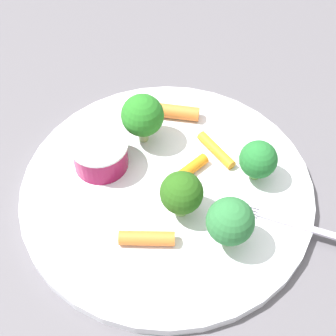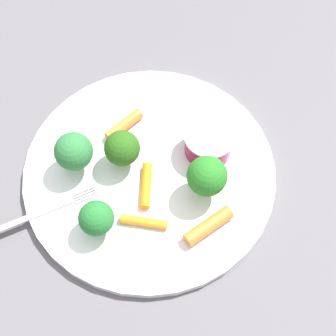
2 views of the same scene
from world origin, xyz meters
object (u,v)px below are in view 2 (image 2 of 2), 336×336
object	(u,v)px
plate	(150,172)
broccoli_floret_1	(96,218)
carrot_stick_1	(146,186)
carrot_stick_3	(208,226)
sauce_cup	(209,142)
carrot_stick_0	(144,222)
fork	(25,219)
carrot_stick_2	(124,125)
broccoli_floret_0	(122,149)
broccoli_floret_2	(207,176)
broccoli_floret_3	(74,152)

from	to	relation	value
plate	broccoli_floret_1	bearing A→B (deg)	109.10
carrot_stick_1	carrot_stick_3	size ratio (longest dim) A/B	0.93
sauce_cup	carrot_stick_0	size ratio (longest dim) A/B	1.13
sauce_cup	carrot_stick_3	xyz separation A→B (m)	(-0.08, 0.06, -0.01)
sauce_cup	carrot_stick_1	bearing A→B (deg)	90.37
sauce_cup	fork	bearing A→B (deg)	79.01
carrot_stick_2	fork	distance (m)	0.16
carrot_stick_2	sauce_cup	bearing A→B (deg)	-141.55
broccoli_floret_0	carrot_stick_0	world-z (taller)	broccoli_floret_0
carrot_stick_2	broccoli_floret_2	bearing A→B (deg)	-166.51
carrot_stick_2	carrot_stick_3	world-z (taller)	carrot_stick_3
broccoli_floret_0	broccoli_floret_1	bearing A→B (deg)	129.55
plate	sauce_cup	bearing A→B (deg)	-103.44
broccoli_floret_0	carrot_stick_3	size ratio (longest dim) A/B	0.87
carrot_stick_3	fork	bearing A→B (deg)	52.33
broccoli_floret_2	broccoli_floret_3	xyz separation A→B (m)	(0.11, 0.10, -0.00)
broccoli_floret_3	carrot_stick_2	distance (m)	0.08
carrot_stick_3	broccoli_floret_3	bearing A→B (deg)	27.60
broccoli_floret_0	fork	xyz separation A→B (m)	(-0.00, 0.13, -0.03)
carrot_stick_3	fork	distance (m)	0.20
sauce_cup	broccoli_floret_0	size ratio (longest dim) A/B	1.15
plate	broccoli_floret_2	size ratio (longest dim) A/B	5.01
plate	carrot_stick_1	distance (m)	0.03
broccoli_floret_0	carrot_stick_0	xyz separation A→B (m)	(-0.08, 0.02, -0.03)
sauce_cup	broccoli_floret_2	bearing A→B (deg)	139.55
broccoli_floret_1	carrot_stick_1	xyz separation A→B (m)	(0.01, -0.07, -0.02)
broccoli_floret_1	carrot_stick_3	distance (m)	0.12
broccoli_floret_1	carrot_stick_1	world-z (taller)	broccoli_floret_1
broccoli_floret_1	broccoli_floret_3	xyz separation A→B (m)	(0.08, -0.02, 0.01)
carrot_stick_0	fork	distance (m)	0.13
plate	sauce_cup	distance (m)	0.08
broccoli_floret_0	carrot_stick_2	size ratio (longest dim) A/B	0.99
carrot_stick_0	sauce_cup	bearing A→B (deg)	-72.66
broccoli_floret_3	fork	size ratio (longest dim) A/B	0.32
carrot_stick_1	broccoli_floret_2	bearing A→B (deg)	-128.07
broccoli_floret_0	broccoli_floret_1	size ratio (longest dim) A/B	1.10
broccoli_floret_0	broccoli_floret_3	xyz separation A→B (m)	(0.03, 0.05, 0.00)
broccoli_floret_1	broccoli_floret_2	bearing A→B (deg)	-103.60
broccoli_floret_2	carrot_stick_2	world-z (taller)	broccoli_floret_2
broccoli_floret_0	carrot_stick_1	size ratio (longest dim) A/B	0.93
carrot_stick_3	broccoli_floret_2	bearing A→B (deg)	-32.60
broccoli_floret_0	fork	distance (m)	0.13
sauce_cup	carrot_stick_3	bearing A→B (deg)	143.12
carrot_stick_2	carrot_stick_1	bearing A→B (deg)	164.61
sauce_cup	carrot_stick_2	size ratio (longest dim) A/B	1.14
sauce_cup	carrot_stick_1	xyz separation A→B (m)	(-0.00, 0.09, -0.01)
carrot_stick_3	fork	world-z (taller)	carrot_stick_3
broccoli_floret_3	broccoli_floret_1	bearing A→B (deg)	166.39
broccoli_floret_2	carrot_stick_0	xyz separation A→B (m)	(0.01, 0.08, -0.03)
sauce_cup	carrot_stick_1	distance (m)	0.09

